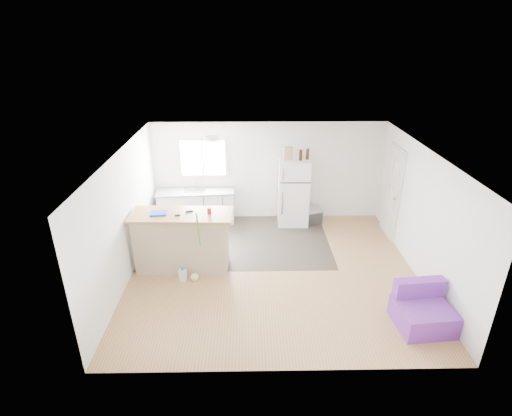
{
  "coord_description": "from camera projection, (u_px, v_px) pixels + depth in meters",
  "views": [
    {
      "loc": [
        -0.45,
        -6.63,
        4.37
      ],
      "look_at": [
        -0.32,
        0.7,
        1.05
      ],
      "focal_mm": 28.0,
      "sensor_mm": 36.0,
      "label": 1
    }
  ],
  "objects": [
    {
      "name": "red_cup",
      "position": [
        209.0,
        211.0,
        7.47
      ],
      "size": [
        0.1,
        0.1,
        0.12
      ],
      "primitive_type": "cylinder",
      "rotation": [
        0.0,
        0.0,
        -0.4
      ],
      "color": "#BB140B",
      "rests_on": "peninsula"
    },
    {
      "name": "tool_b",
      "position": [
        177.0,
        215.0,
        7.4
      ],
      "size": [
        0.1,
        0.05,
        0.03
      ],
      "primitive_type": "cube",
      "rotation": [
        0.0,
        0.0,
        0.08
      ],
      "color": "black",
      "rests_on": "peninsula"
    },
    {
      "name": "peninsula",
      "position": [
        182.0,
        241.0,
        7.73
      ],
      "size": [
        1.94,
        0.79,
        1.18
      ],
      "rotation": [
        0.0,
        0.0,
        -0.03
      ],
      "color": "tan",
      "rests_on": "floor"
    },
    {
      "name": "interior_door",
      "position": [
        392.0,
        193.0,
        8.88
      ],
      "size": [
        0.11,
        0.92,
        2.1
      ],
      "color": "white",
      "rests_on": "right_wall"
    },
    {
      "name": "room",
      "position": [
        274.0,
        216.0,
        7.35
      ],
      "size": [
        5.51,
        5.01,
        2.41
      ],
      "color": "#9F6843",
      "rests_on": "ground"
    },
    {
      "name": "cooler",
      "position": [
        311.0,
        216.0,
        9.71
      ],
      "size": [
        0.58,
        0.48,
        0.38
      ],
      "rotation": [
        0.0,
        0.0,
        0.36
      ],
      "color": "#2D2D2F",
      "rests_on": "floor"
    },
    {
      "name": "kitchen_cabinets",
      "position": [
        196.0,
        206.0,
        9.66
      ],
      "size": [
        1.88,
        0.73,
        1.09
      ],
      "rotation": [
        0.0,
        0.0,
        0.09
      ],
      "color": "white",
      "rests_on": "floor"
    },
    {
      "name": "tool_a",
      "position": [
        189.0,
        211.0,
        7.55
      ],
      "size": [
        0.15,
        0.09,
        0.03
      ],
      "primitive_type": "cube",
      "rotation": [
        0.0,
        0.0,
        0.28
      ],
      "color": "black",
      "rests_on": "peninsula"
    },
    {
      "name": "purple_seat",
      "position": [
        422.0,
        311.0,
        6.35
      ],
      "size": [
        0.89,
        0.85,
        0.68
      ],
      "rotation": [
        0.0,
        0.0,
        0.09
      ],
      "color": "purple",
      "rests_on": "floor"
    },
    {
      "name": "cleaner_jug",
      "position": [
        183.0,
        275.0,
        7.5
      ],
      "size": [
        0.15,
        0.12,
        0.28
      ],
      "rotation": [
        0.0,
        0.0,
        -0.33
      ],
      "color": "silver",
      "rests_on": "floor"
    },
    {
      "name": "mop",
      "position": [
        196.0,
        269.0,
        7.5
      ],
      "size": [
        0.24,
        0.4,
        1.43
      ],
      "rotation": [
        0.0,
        0.0,
        -0.08
      ],
      "color": "green",
      "rests_on": "floor"
    },
    {
      "name": "cardboard_box",
      "position": [
        288.0,
        153.0,
        9.04
      ],
      "size": [
        0.21,
        0.13,
        0.3
      ],
      "primitive_type": "cube",
      "rotation": [
        0.0,
        0.0,
        0.13
      ],
      "color": "tan",
      "rests_on": "refrigerator"
    },
    {
      "name": "blue_tray",
      "position": [
        158.0,
        213.0,
        7.46
      ],
      "size": [
        0.32,
        0.25,
        0.04
      ],
      "primitive_type": "cube",
      "rotation": [
        0.0,
        0.0,
        0.09
      ],
      "color": "blue",
      "rests_on": "peninsula"
    },
    {
      "name": "bottle_right",
      "position": [
        307.0,
        154.0,
        9.09
      ],
      "size": [
        0.08,
        0.08,
        0.25
      ],
      "primitive_type": "cylinder",
      "rotation": [
        0.0,
        0.0,
        0.15
      ],
      "color": "#38140A",
      "rests_on": "refrigerator"
    },
    {
      "name": "window",
      "position": [
        203.0,
        158.0,
        9.44
      ],
      "size": [
        1.18,
        0.06,
        0.98
      ],
      "color": "white",
      "rests_on": "back_wall"
    },
    {
      "name": "refrigerator",
      "position": [
        293.0,
        192.0,
        9.48
      ],
      "size": [
        0.73,
        0.69,
        1.61
      ],
      "rotation": [
        0.0,
        0.0,
        -0.02
      ],
      "color": "white",
      "rests_on": "floor"
    },
    {
      "name": "ceiling_fixture",
      "position": [
        212.0,
        138.0,
        7.94
      ],
      "size": [
        0.3,
        0.3,
        0.07
      ],
      "primitive_type": "cylinder",
      "color": "white",
      "rests_on": "ceiling"
    },
    {
      "name": "vinyl_zone",
      "position": [
        238.0,
        240.0,
        8.97
      ],
      "size": [
        4.05,
        2.5,
        0.0
      ],
      "primitive_type": "cube",
      "color": "#322B26",
      "rests_on": "floor"
    },
    {
      "name": "bottle_left",
      "position": [
        301.0,
        155.0,
        9.01
      ],
      "size": [
        0.09,
        0.09,
        0.25
      ],
      "primitive_type": "cylinder",
      "rotation": [
        0.0,
        0.0,
        -0.27
      ],
      "color": "#38140A",
      "rests_on": "refrigerator"
    }
  ]
}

